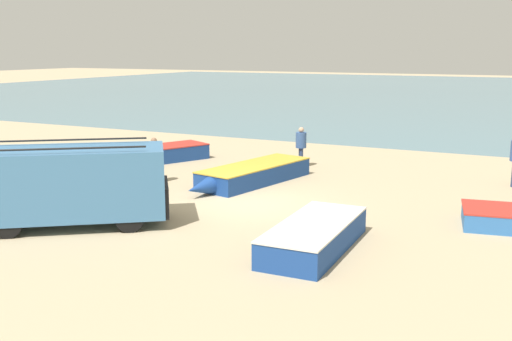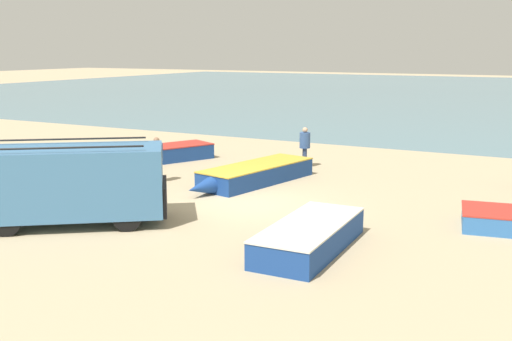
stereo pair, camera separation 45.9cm
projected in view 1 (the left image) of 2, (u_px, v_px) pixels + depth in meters
ground_plane at (247, 204)px, 18.02m from camera, size 200.00×200.00×0.00m
sea_water at (468, 93)px, 63.75m from camera, size 120.00×80.00×0.01m
parked_van at (73, 183)px, 15.62m from camera, size 5.03×4.36×2.21m
fishing_rowboat_1 at (251, 174)px, 20.76m from camera, size 2.48×5.72×0.64m
fishing_rowboat_2 at (152, 155)px, 24.60m from camera, size 3.25×5.23×0.64m
fishing_rowboat_3 at (317, 234)px, 14.03m from camera, size 1.56×4.62×0.64m
fisherman_0 at (301, 143)px, 23.51m from camera, size 0.42×0.42×1.59m
fisherman_1 at (154, 156)px, 20.72m from camera, size 0.42×0.42×1.59m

